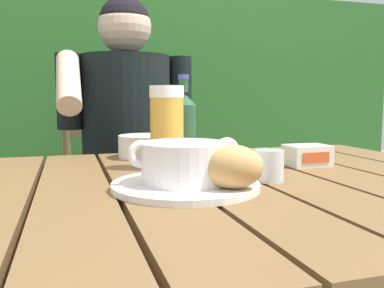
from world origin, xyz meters
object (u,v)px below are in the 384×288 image
(person_eating, at_px, (128,143))
(beer_glass, at_px, (167,127))
(chair_near_diner, at_px, (123,202))
(beer_bottle, at_px, (184,127))
(table_knife, at_px, (236,174))
(diner_bowl, at_px, (146,146))
(soup_bowl, at_px, (185,161))
(bread_roll, at_px, (233,167))
(butter_tub, at_px, (307,155))
(serving_plate, at_px, (185,185))
(water_glass_small, at_px, (269,166))

(person_eating, relative_size, beer_glass, 6.51)
(chair_near_diner, height_order, beer_bottle, chair_near_diner)
(person_eating, relative_size, table_knife, 7.47)
(person_eating, relative_size, beer_bottle, 5.66)
(chair_near_diner, xyz_separation_m, diner_bowl, (-0.00, -0.55, 0.29))
(soup_bowl, xyz_separation_m, table_knife, (0.14, 0.09, -0.05))
(bread_roll, xyz_separation_m, butter_tub, (0.29, 0.23, -0.02))
(chair_near_diner, distance_m, beer_glass, 0.82)
(serving_plate, bearing_deg, bread_roll, -49.40)
(beer_glass, xyz_separation_m, butter_tub, (0.34, -0.06, -0.07))
(soup_bowl, relative_size, water_glass_small, 3.35)
(chair_near_diner, relative_size, person_eating, 0.76)
(diner_bowl, bearing_deg, chair_near_diner, 90.00)
(water_glass_small, bearing_deg, table_knife, 118.74)
(bread_roll, relative_size, diner_bowl, 0.82)
(bread_roll, relative_size, water_glass_small, 1.96)
(bread_roll, xyz_separation_m, beer_glass, (-0.05, 0.29, 0.05))
(soup_bowl, xyz_separation_m, beer_glass, (0.02, 0.22, 0.05))
(person_eating, height_order, beer_glass, person_eating)
(beer_glass, height_order, diner_bowl, beer_glass)
(beer_glass, relative_size, diner_bowl, 1.28)
(chair_near_diner, distance_m, table_knife, 0.92)
(soup_bowl, bearing_deg, bread_roll, -49.40)
(beer_bottle, bearing_deg, bread_roll, -91.85)
(water_glass_small, height_order, butter_tub, water_glass_small)
(bread_roll, relative_size, table_knife, 0.73)
(chair_near_diner, relative_size, soup_bowl, 4.55)
(chair_near_diner, relative_size, serving_plate, 3.53)
(soup_bowl, bearing_deg, person_eating, 89.99)
(table_knife, height_order, diner_bowl, diner_bowl)
(table_knife, bearing_deg, chair_near_diner, 98.81)
(serving_plate, bearing_deg, person_eating, 89.99)
(table_knife, bearing_deg, bread_roll, -114.45)
(chair_near_diner, distance_m, water_glass_small, 1.00)
(serving_plate, height_order, water_glass_small, water_glass_small)
(chair_near_diner, relative_size, diner_bowl, 6.34)
(soup_bowl, bearing_deg, chair_near_diner, 89.83)
(person_eating, xyz_separation_m, serving_plate, (-0.00, -0.76, 0.00))
(chair_near_diner, height_order, bread_roll, chair_near_diner)
(chair_near_diner, distance_m, butter_tub, 0.92)
(beer_bottle, relative_size, water_glass_small, 3.53)
(chair_near_diner, height_order, beer_glass, chair_near_diner)
(table_knife, bearing_deg, serving_plate, -146.85)
(butter_tub, bearing_deg, beer_glass, 169.77)
(person_eating, height_order, butter_tub, person_eating)
(person_eating, height_order, beer_bottle, person_eating)
(chair_near_diner, bearing_deg, water_glass_small, -79.49)
(person_eating, bearing_deg, table_knife, -78.39)
(serving_plate, relative_size, diner_bowl, 1.79)
(person_eating, distance_m, soup_bowl, 0.76)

